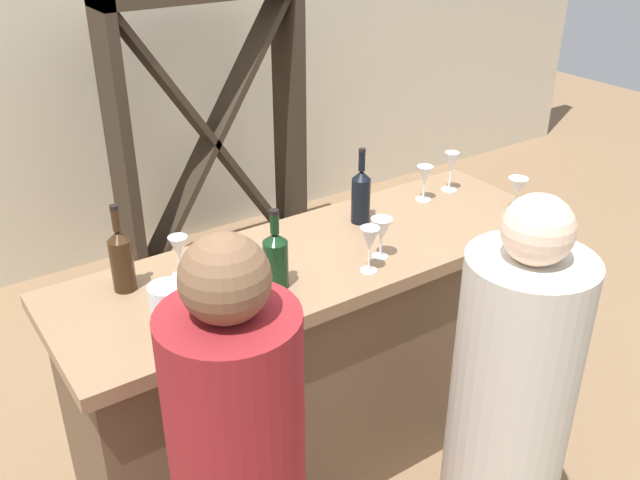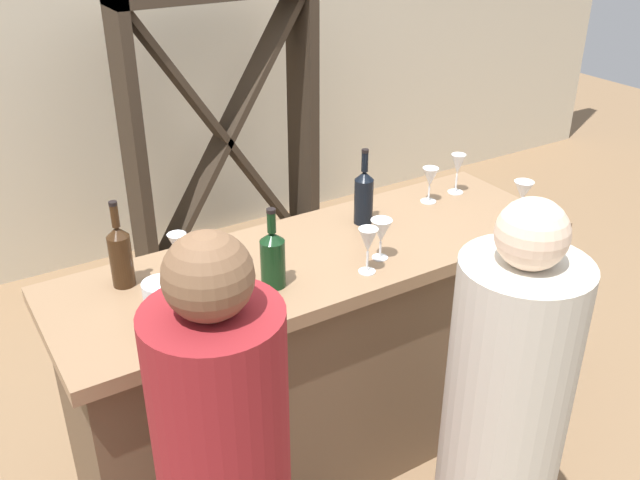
{
  "view_description": "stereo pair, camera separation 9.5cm",
  "coord_description": "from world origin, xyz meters",
  "px_view_note": "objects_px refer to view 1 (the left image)",
  "views": [
    {
      "loc": [
        -1.23,
        -1.81,
        2.16
      ],
      "look_at": [
        0.0,
        0.0,
        1.01
      ],
      "focal_mm": 39.59,
      "sensor_mm": 36.0,
      "label": 1
    },
    {
      "loc": [
        -1.15,
        -1.86,
        2.16
      ],
      "look_at": [
        0.0,
        0.0,
        1.01
      ],
      "focal_mm": 39.59,
      "sensor_mm": 36.0,
      "label": 2
    }
  ],
  "objects_px": {
    "wine_bottle_leftmost_amber_brown": "(121,258)",
    "wine_rack": "(211,140)",
    "wine_glass_far_left": "(179,249)",
    "wine_glass_far_right": "(451,164)",
    "wine_glass_near_center": "(517,188)",
    "wine_glass_near_right": "(381,231)",
    "wine_glass_near_left": "(370,241)",
    "water_pitcher": "(169,310)",
    "wine_bottle_second_left_dark_green": "(276,258)",
    "wine_bottle_center_near_black": "(361,195)",
    "wine_glass_far_center": "(425,177)",
    "person_left_guest": "(507,421)"
  },
  "relations": [
    {
      "from": "wine_bottle_leftmost_amber_brown",
      "to": "wine_rack",
      "type": "bearing_deg",
      "value": 55.32
    },
    {
      "from": "wine_glass_far_left",
      "to": "wine_glass_far_right",
      "type": "xyz_separation_m",
      "value": [
        1.24,
        0.02,
        0.02
      ]
    },
    {
      "from": "wine_glass_near_center",
      "to": "wine_glass_near_right",
      "type": "xyz_separation_m",
      "value": [
        -0.68,
        0.0,
        0.0
      ]
    },
    {
      "from": "wine_bottle_leftmost_amber_brown",
      "to": "wine_glass_near_right",
      "type": "xyz_separation_m",
      "value": [
        0.81,
        -0.3,
        -0.01
      ]
    },
    {
      "from": "wine_glass_near_left",
      "to": "wine_glass_near_center",
      "type": "distance_m",
      "value": 0.77
    },
    {
      "from": "wine_glass_near_left",
      "to": "water_pitcher",
      "type": "height_order",
      "value": "same"
    },
    {
      "from": "wine_rack",
      "to": "wine_glass_near_center",
      "type": "relative_size",
      "value": 11.63
    },
    {
      "from": "wine_bottle_leftmost_amber_brown",
      "to": "wine_glass_near_right",
      "type": "relative_size",
      "value": 2.01
    },
    {
      "from": "wine_bottle_second_left_dark_green",
      "to": "wine_glass_near_left",
      "type": "relative_size",
      "value": 1.68
    },
    {
      "from": "wine_rack",
      "to": "wine_bottle_second_left_dark_green",
      "type": "distance_m",
      "value": 1.88
    },
    {
      "from": "wine_glass_near_right",
      "to": "wine_glass_far_left",
      "type": "distance_m",
      "value": 0.69
    },
    {
      "from": "wine_bottle_leftmost_amber_brown",
      "to": "wine_bottle_center_near_black",
      "type": "relative_size",
      "value": 1.0
    },
    {
      "from": "wine_glass_far_center",
      "to": "wine_glass_far_right",
      "type": "bearing_deg",
      "value": 4.89
    },
    {
      "from": "wine_rack",
      "to": "water_pitcher",
      "type": "height_order",
      "value": "wine_rack"
    },
    {
      "from": "wine_glass_near_center",
      "to": "person_left_guest",
      "type": "distance_m",
      "value": 0.97
    },
    {
      "from": "person_left_guest",
      "to": "wine_bottle_center_near_black",
      "type": "bearing_deg",
      "value": 16.03
    },
    {
      "from": "wine_bottle_leftmost_amber_brown",
      "to": "wine_glass_near_left",
      "type": "relative_size",
      "value": 1.82
    },
    {
      "from": "wine_bottle_second_left_dark_green",
      "to": "wine_bottle_center_near_black",
      "type": "height_order",
      "value": "wine_bottle_center_near_black"
    },
    {
      "from": "wine_glass_near_right",
      "to": "wine_glass_far_center",
      "type": "height_order",
      "value": "same"
    },
    {
      "from": "wine_glass_far_center",
      "to": "wine_bottle_second_left_dark_green",
      "type": "bearing_deg",
      "value": -163.88
    },
    {
      "from": "water_pitcher",
      "to": "person_left_guest",
      "type": "xyz_separation_m",
      "value": [
        0.84,
        -0.58,
        -0.4
      ]
    },
    {
      "from": "wine_glass_near_left",
      "to": "wine_glass_near_right",
      "type": "xyz_separation_m",
      "value": [
        0.09,
        0.06,
        -0.01
      ]
    },
    {
      "from": "wine_glass_near_right",
      "to": "wine_glass_far_center",
      "type": "distance_m",
      "value": 0.53
    },
    {
      "from": "wine_bottle_leftmost_amber_brown",
      "to": "wine_glass_near_center",
      "type": "relative_size",
      "value": 2.11
    },
    {
      "from": "wine_glass_near_left",
      "to": "water_pitcher",
      "type": "xyz_separation_m",
      "value": [
        -0.7,
        0.03,
        -0.03
      ]
    },
    {
      "from": "wine_glass_near_left",
      "to": "wine_rack",
      "type": "bearing_deg",
      "value": 80.26
    },
    {
      "from": "wine_glass_near_right",
      "to": "person_left_guest",
      "type": "bearing_deg",
      "value": -86.07
    },
    {
      "from": "wine_glass_near_left",
      "to": "wine_glass_far_right",
      "type": "xyz_separation_m",
      "value": [
        0.7,
        0.35,
        0.0
      ]
    },
    {
      "from": "wine_glass_near_right",
      "to": "wine_glass_far_right",
      "type": "xyz_separation_m",
      "value": [
        0.61,
        0.29,
        0.02
      ]
    },
    {
      "from": "wine_rack",
      "to": "wine_bottle_center_near_black",
      "type": "distance_m",
      "value": 1.55
    },
    {
      "from": "wine_glass_far_center",
      "to": "wine_rack",
      "type": "bearing_deg",
      "value": 98.47
    },
    {
      "from": "wine_glass_near_left",
      "to": "water_pitcher",
      "type": "distance_m",
      "value": 0.7
    },
    {
      "from": "wine_bottle_center_near_black",
      "to": "wine_glass_far_center",
      "type": "xyz_separation_m",
      "value": [
        0.34,
        0.02,
        -0.01
      ]
    },
    {
      "from": "wine_glass_near_center",
      "to": "wine_rack",
      "type": "bearing_deg",
      "value": 104.13
    },
    {
      "from": "wine_bottle_second_left_dark_green",
      "to": "person_left_guest",
      "type": "bearing_deg",
      "value": -55.21
    },
    {
      "from": "person_left_guest",
      "to": "wine_glass_near_left",
      "type": "bearing_deg",
      "value": 34.58
    },
    {
      "from": "wine_bottle_leftmost_amber_brown",
      "to": "wine_glass_far_right",
      "type": "xyz_separation_m",
      "value": [
        1.42,
        -0.0,
        0.01
      ]
    },
    {
      "from": "wine_glass_far_right",
      "to": "water_pitcher",
      "type": "distance_m",
      "value": 1.44
    },
    {
      "from": "wine_bottle_second_left_dark_green",
      "to": "wine_glass_far_center",
      "type": "distance_m",
      "value": 0.89
    },
    {
      "from": "wine_glass_far_right",
      "to": "wine_bottle_second_left_dark_green",
      "type": "bearing_deg",
      "value": -165.57
    },
    {
      "from": "wine_bottle_second_left_dark_green",
      "to": "wine_glass_near_center",
      "type": "height_order",
      "value": "wine_bottle_second_left_dark_green"
    },
    {
      "from": "wine_glass_near_right",
      "to": "wine_glass_far_left",
      "type": "xyz_separation_m",
      "value": [
        -0.63,
        0.27,
        -0.0
      ]
    },
    {
      "from": "water_pitcher",
      "to": "wine_bottle_second_left_dark_green",
      "type": "bearing_deg",
      "value": 8.25
    },
    {
      "from": "wine_glass_far_left",
      "to": "wine_glass_far_center",
      "type": "relative_size",
      "value": 0.99
    },
    {
      "from": "person_left_guest",
      "to": "wine_glass_near_center",
      "type": "bearing_deg",
      "value": -25.94
    },
    {
      "from": "wine_glass_near_left",
      "to": "wine_glass_near_center",
      "type": "relative_size",
      "value": 1.16
    },
    {
      "from": "wine_glass_near_center",
      "to": "wine_glass_near_right",
      "type": "distance_m",
      "value": 0.68
    },
    {
      "from": "wine_bottle_leftmost_amber_brown",
      "to": "wine_bottle_second_left_dark_green",
      "type": "relative_size",
      "value": 1.08
    },
    {
      "from": "wine_glass_far_center",
      "to": "wine_glass_near_right",
      "type": "bearing_deg",
      "value": -147.95
    },
    {
      "from": "wine_glass_near_right",
      "to": "wine_bottle_center_near_black",
      "type": "bearing_deg",
      "value": 67.0
    }
  ]
}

